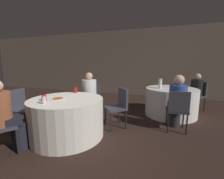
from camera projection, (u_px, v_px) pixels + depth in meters
ground_plane at (76, 137)px, 2.81m from camera, size 16.00×16.00×0.00m
wall_back at (129, 63)px, 6.57m from camera, size 16.00×0.06×2.80m
table_near at (67, 117)px, 2.83m from camera, size 1.35×1.35×0.73m
table_far at (171, 102)px, 4.01m from camera, size 1.32×1.32×0.73m
chair_near_northeast at (119, 104)px, 3.22m from camera, size 0.57×0.57×0.85m
chair_near_north at (91, 97)px, 3.83m from camera, size 0.42×0.42×0.85m
chair_near_west at (21, 105)px, 3.10m from camera, size 0.43×0.42×0.85m
chair_far_south at (178, 107)px, 2.96m from camera, size 0.43×0.44×0.85m
chair_far_northeast at (198, 93)px, 4.42m from camera, size 0.57×0.57×0.85m
person_white_shirt at (88, 96)px, 3.67m from camera, size 0.35×0.51×1.16m
person_floral_shirt at (7, 117)px, 2.28m from camera, size 0.43×0.46×1.14m
person_black_shirt at (194, 92)px, 4.35m from camera, size 0.45×0.45×1.09m
person_blue_shirt at (177, 102)px, 3.10m from camera, size 0.35×0.51×1.15m
pizza_plate_near at (58, 99)px, 2.74m from camera, size 0.26×0.26×0.02m
soda_can_red at (76, 90)px, 3.31m from camera, size 0.07×0.07×0.12m
soda_can_silver at (44, 100)px, 2.40m from camera, size 0.07×0.07×0.12m
cup_near at (44, 98)px, 2.60m from camera, size 0.07×0.07×0.10m
bottle_far at (160, 84)px, 3.92m from camera, size 0.09×0.09×0.25m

